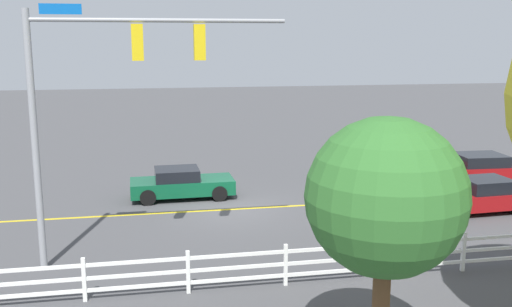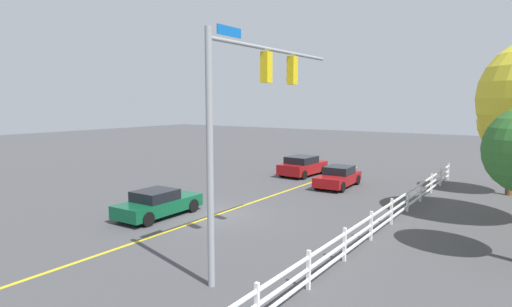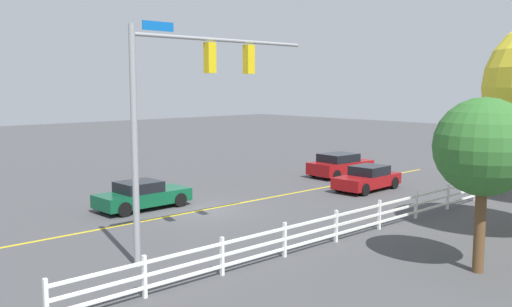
{
  "view_description": "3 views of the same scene",
  "coord_description": "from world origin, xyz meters",
  "views": [
    {
      "loc": [
        3.11,
        21.46,
        6.46
      ],
      "look_at": [
        -0.71,
        1.48,
        2.48
      ],
      "focal_mm": 40.49,
      "sensor_mm": 36.0,
      "label": 1
    },
    {
      "loc": [
        15.13,
        12.54,
        5.28
      ],
      "look_at": [
        -0.27,
        2.05,
        3.03
      ],
      "focal_mm": 29.75,
      "sensor_mm": 36.0,
      "label": 2
    },
    {
      "loc": [
        14.83,
        19.65,
        5.52
      ],
      "look_at": [
        -0.95,
        2.53,
        2.69
      ],
      "focal_mm": 39.45,
      "sensor_mm": 36.0,
      "label": 3
    }
  ],
  "objects": [
    {
      "name": "ground_plane",
      "position": [
        0.0,
        0.0,
        0.0
      ],
      "size": [
        120.0,
        120.0,
        0.0
      ],
      "primitive_type": "plane",
      "color": "#444447"
    },
    {
      "name": "lane_center_stripe",
      "position": [
        -4.0,
        0.0,
        0.0
      ],
      "size": [
        28.0,
        0.16,
        0.01
      ],
      "primitive_type": "cube",
      "color": "gold",
      "rests_on": "ground_plane"
    },
    {
      "name": "car_1",
      "position": [
        -9.4,
        2.06,
        0.63
      ],
      "size": [
        4.16,
        1.96,
        1.3
      ],
      "rotation": [
        0.0,
        0.0,
        0.05
      ],
      "color": "maroon",
      "rests_on": "ground_plane"
    },
    {
      "name": "signal_assembly",
      "position": [
        4.3,
        4.88,
        5.21
      ],
      "size": [
        7.16,
        0.38,
        7.44
      ],
      "color": "gray",
      "rests_on": "ground_plane"
    },
    {
      "name": "white_rail_fence",
      "position": [
        -3.0,
        7.3,
        0.6
      ],
      "size": [
        26.1,
        0.1,
        1.15
      ],
      "color": "white",
      "rests_on": "ground_plane"
    },
    {
      "name": "car_0",
      "position": [
        1.8,
        -2.05,
        0.62
      ],
      "size": [
        4.28,
        1.91,
        1.27
      ],
      "rotation": [
        0.0,
        0.0,
        3.16
      ],
      "color": "#0C4C2D",
      "rests_on": "ground_plane"
    },
    {
      "name": "car_2",
      "position": [
        -11.83,
        -1.75,
        0.7
      ],
      "size": [
        4.14,
        2.17,
        1.42
      ],
      "rotation": [
        0.0,
        0.0,
        3.09
      ],
      "color": "maroon",
      "rests_on": "ground_plane"
    }
  ]
}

